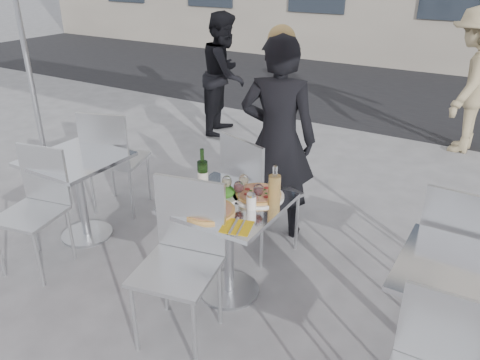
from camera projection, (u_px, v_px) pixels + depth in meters
The scene contains 25 objects.
ground at pixel (229, 291), 3.46m from camera, with size 80.00×80.00×0.00m, color slate.
street_asphalt at pixel (422, 95), 8.48m from camera, with size 24.00×5.00×0.00m, color black.
main_table at pixel (229, 229), 3.23m from camera, with size 0.72×0.72×0.75m.
side_table_left at pixel (79, 180), 3.93m from camera, with size 0.72×0.72×0.75m.
side_table_right at pixel (463, 304), 2.52m from camera, with size 0.72×0.72×0.75m.
chair_far at pixel (253, 187), 3.66m from camera, with size 0.59×0.60×1.03m.
chair_near at pixel (183, 248), 2.88m from camera, with size 0.56×0.57×1.03m.
side_chair_lfar at pixel (112, 154), 4.29m from camera, with size 0.59×0.60×1.02m.
side_chair_lnear at pixel (37, 199), 3.58m from camera, with size 0.51×0.52×0.95m.
side_chair_rfar at pixel (458, 244), 2.96m from camera, with size 0.46×0.48×1.00m.
woman_diner at pixel (278, 140), 3.88m from camera, with size 0.63×0.42×1.74m, color black.
pedestrian_a at pixel (224, 74), 6.34m from camera, with size 0.79×0.62×1.63m, color black.
pedestrian_b at pixel (471, 81), 5.69m from camera, with size 1.14×0.65×1.76m, color tan.
pizza_near at pixel (209, 210), 3.01m from camera, with size 0.34×0.34×0.02m.
pizza_far at pixel (258, 194), 3.20m from camera, with size 0.35×0.35×0.03m.
salad_plate at pixel (224, 193), 3.17m from camera, with size 0.22×0.22×0.09m.
wine_bottle at pixel (203, 173), 3.28m from camera, with size 0.07×0.08×0.29m.
carafe at pixel (274, 190), 3.02m from camera, with size 0.08×0.08×0.29m.
sugar_shaker at pixel (251, 201), 3.03m from camera, with size 0.06×0.06×0.11m.
wineglass_white_a at pixel (227, 182), 3.16m from camera, with size 0.07×0.07×0.16m.
wineglass_white_b at pixel (244, 181), 3.18m from camera, with size 0.07×0.07×0.16m.
wineglass_red_a at pixel (239, 188), 3.08m from camera, with size 0.07×0.07×0.16m.
wineglass_red_b at pixel (259, 191), 3.04m from camera, with size 0.07×0.07×0.16m.
napkin_left at pixel (180, 205), 3.08m from camera, with size 0.24×0.24×0.01m.
napkin_right at pixel (237, 227), 2.84m from camera, with size 0.22×0.22×0.01m.
Camera 1 is at (1.51, -2.33, 2.22)m, focal length 35.00 mm.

